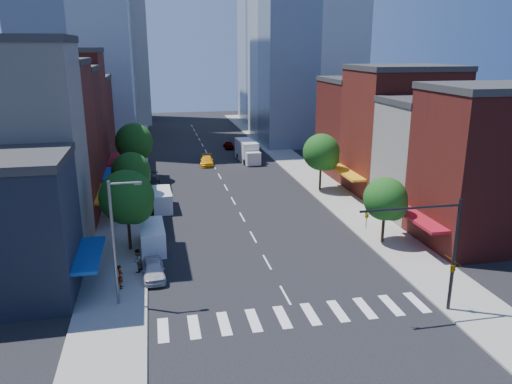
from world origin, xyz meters
TOP-DOWN VIEW (x-y plane):
  - ground at (0.00, 0.00)m, footprint 220.00×220.00m
  - sidewalk_left at (-12.50, 40.00)m, footprint 5.00×120.00m
  - sidewalk_right at (12.50, 40.00)m, footprint 5.00×120.00m
  - crosswalk at (0.00, -3.00)m, footprint 19.00×3.00m
  - bldg_left_1 at (-21.00, 12.00)m, footprint 12.00×8.00m
  - bldg_left_2 at (-21.00, 20.50)m, footprint 12.00×9.00m
  - bldg_left_3 at (-21.00, 29.00)m, footprint 12.00×8.00m
  - bldg_left_4 at (-21.00, 37.50)m, footprint 12.00×9.00m
  - bldg_left_5 at (-21.00, 47.00)m, footprint 12.00×10.00m
  - bldg_right_0 at (21.00, 6.50)m, footprint 12.00×9.00m
  - bldg_right_1 at (21.00, 15.00)m, footprint 12.00×8.00m
  - bldg_right_2 at (21.00, 24.00)m, footprint 12.00×10.00m
  - bldg_right_3 at (21.00, 34.00)m, footprint 12.00×10.00m
  - tower_far_w at (-18.00, 95.00)m, footprint 18.00×18.00m
  - traffic_signal at (9.94, -4.50)m, footprint 7.24×2.24m
  - streetlight at (-11.81, 1.00)m, footprint 2.25×0.25m
  - tree_left_near at (-11.35, 10.92)m, footprint 4.80×4.80m
  - tree_left_mid at (-11.35, 21.92)m, footprint 4.20×4.20m
  - tree_left_far at (-11.35, 35.92)m, footprint 5.00×5.00m
  - tree_right_near at (11.65, 7.92)m, footprint 4.00×4.00m
  - tree_right_far at (11.65, 25.92)m, footprint 4.60×4.60m
  - parked_car_front at (-9.50, 4.91)m, footprint 1.97×4.37m
  - parked_car_second at (-9.50, 12.13)m, footprint 1.97×4.80m
  - parked_car_third at (-9.50, 24.95)m, footprint 3.50×6.25m
  - parked_car_rear at (-9.50, 31.68)m, footprint 2.21×5.42m
  - cargo_van_near at (-9.49, 10.88)m, footprint 2.34×5.38m
  - cargo_van_far at (-8.35, 22.51)m, footprint 2.23×5.20m
  - taxi at (-1.00, 43.43)m, footprint 2.48×5.03m
  - traffic_car_oncoming at (6.10, 52.23)m, footprint 1.84×5.01m
  - traffic_car_far at (4.29, 55.77)m, footprint 1.56×3.81m
  - box_truck at (5.73, 45.03)m, footprint 2.90×8.12m
  - pedestrian_near at (-11.93, 3.39)m, footprint 0.45×0.68m
  - pedestrian_far at (-10.74, 6.01)m, footprint 1.11×1.19m

SIDE VIEW (x-z plane):
  - ground at x=0.00m, z-range 0.00..0.00m
  - crosswalk at x=0.00m, z-range 0.00..0.01m
  - sidewalk_left at x=-12.50m, z-range 0.00..0.15m
  - sidewalk_right at x=12.50m, z-range 0.00..0.15m
  - traffic_car_far at x=4.29m, z-range 0.00..1.29m
  - taxi at x=-1.00m, z-range 0.00..1.40m
  - parked_car_front at x=-9.50m, z-range 0.00..1.46m
  - parked_car_second at x=-9.50m, z-range 0.00..1.55m
  - parked_car_rear at x=-9.50m, z-range 0.00..1.57m
  - traffic_car_oncoming at x=6.10m, z-range 0.00..1.64m
  - parked_car_third at x=-9.50m, z-range 0.00..1.65m
  - pedestrian_near at x=-11.93m, z-range 0.15..2.00m
  - cargo_van_far at x=-8.35m, z-range -0.01..2.18m
  - cargo_van_near at x=-9.49m, z-range -0.01..2.25m
  - pedestrian_far at x=-10.74m, z-range 0.15..2.09m
  - box_truck at x=5.73m, z-range -0.09..3.13m
  - traffic_signal at x=9.94m, z-range 0.16..8.16m
  - tree_right_near at x=11.65m, z-range 1.09..7.29m
  - tree_left_mid at x=-11.35m, z-range 1.20..7.85m
  - tree_right_far at x=11.65m, z-range 1.26..8.46m
  - tree_left_near at x=-11.35m, z-range 1.22..8.52m
  - tree_left_far at x=-11.35m, z-range 1.33..9.08m
  - streetlight at x=-11.81m, z-range 0.78..9.78m
  - bldg_right_1 at x=21.00m, z-range 0.00..12.00m
  - bldg_left_5 at x=-21.00m, z-range 0.00..13.00m
  - bldg_right_3 at x=21.00m, z-range 0.00..13.00m
  - bldg_right_0 at x=21.00m, z-range 0.00..14.00m
  - bldg_left_3 at x=-21.00m, z-range 0.00..15.00m
  - bldg_right_2 at x=21.00m, z-range 0.00..15.00m
  - bldg_left_2 at x=-21.00m, z-range 0.00..16.00m
  - bldg_left_4 at x=-21.00m, z-range 0.00..17.00m
  - bldg_left_1 at x=-21.00m, z-range 0.00..18.00m
  - tower_far_w at x=-18.00m, z-range 0.00..56.00m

